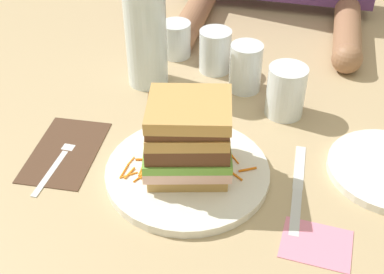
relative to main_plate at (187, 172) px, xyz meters
name	(u,v)px	position (x,y,z in m)	size (l,w,h in m)	color
ground_plane	(185,167)	(-0.01, 0.02, -0.01)	(3.00, 3.00, 0.00)	tan
main_plate	(187,172)	(0.00, 0.00, 0.00)	(0.26, 0.26, 0.01)	white
sandwich	(188,137)	(0.00, 0.00, 0.07)	(0.15, 0.14, 0.13)	tan
carrot_shred_0	(130,173)	(-0.08, -0.03, 0.01)	(0.00, 0.00, 0.03)	orange
carrot_shred_1	(124,171)	(-0.09, -0.03, 0.01)	(0.00, 0.00, 0.03)	orange
carrot_shred_2	(131,161)	(-0.09, 0.00, 0.01)	(0.00, 0.00, 0.02)	orange
carrot_shred_3	(141,176)	(-0.06, -0.04, 0.01)	(0.00, 0.00, 0.03)	orange
carrot_shred_4	(146,174)	(-0.06, -0.03, 0.01)	(0.00, 0.00, 0.03)	orange
carrot_shred_5	(147,169)	(-0.06, -0.02, 0.01)	(0.00, 0.00, 0.02)	orange
carrot_shred_6	(129,175)	(-0.08, -0.04, 0.01)	(0.00, 0.00, 0.03)	orange
carrot_shred_7	(146,159)	(-0.07, 0.00, 0.01)	(0.00, 0.00, 0.03)	orange
carrot_shred_8	(144,170)	(-0.06, -0.02, 0.01)	(0.00, 0.00, 0.03)	orange
carrot_shred_9	(141,171)	(-0.07, -0.02, 0.01)	(0.00, 0.00, 0.02)	orange
carrot_shred_10	(235,175)	(0.08, 0.00, 0.01)	(0.00, 0.00, 0.03)	orange
carrot_shred_11	(227,159)	(0.06, 0.03, 0.01)	(0.00, 0.00, 0.02)	orange
carrot_shred_12	(235,159)	(0.07, 0.04, 0.01)	(0.00, 0.00, 0.02)	orange
carrot_shred_13	(229,172)	(0.07, 0.01, 0.01)	(0.00, 0.00, 0.03)	orange
carrot_shred_14	(248,168)	(0.09, 0.02, 0.01)	(0.00, 0.00, 0.03)	orange
carrot_shred_15	(223,173)	(0.06, 0.00, 0.01)	(0.00, 0.00, 0.03)	orange
napkin_dark	(65,151)	(-0.21, 0.01, -0.01)	(0.11, 0.17, 0.00)	#4C3323
fork	(59,158)	(-0.21, -0.01, 0.00)	(0.02, 0.17, 0.00)	silver
knife	(298,190)	(0.17, 0.01, -0.01)	(0.02, 0.20, 0.00)	silver
juice_glass	(286,93)	(0.13, 0.21, 0.04)	(0.07, 0.07, 0.10)	white
water_bottle	(145,19)	(-0.14, 0.25, 0.13)	(0.08, 0.08, 0.30)	silver
empty_tumbler_0	(215,51)	(-0.02, 0.33, 0.04)	(0.07, 0.07, 0.09)	silver
empty_tumbler_1	(176,39)	(-0.12, 0.37, 0.03)	(0.06, 0.06, 0.08)	silver
empty_tumbler_2	(246,68)	(0.05, 0.27, 0.04)	(0.06, 0.06, 0.10)	silver
napkin_pink	(316,244)	(0.21, -0.09, -0.01)	(0.09, 0.08, 0.00)	pink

